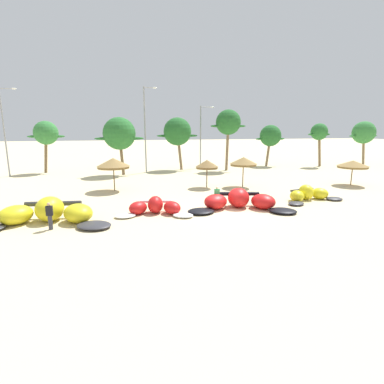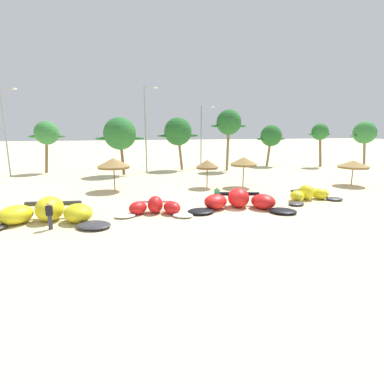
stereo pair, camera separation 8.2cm
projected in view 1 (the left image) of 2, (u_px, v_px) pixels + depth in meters
The scene contains 21 objects.
ground_plane at pixel (219, 210), 21.72m from camera, with size 260.00×260.00×0.00m, color beige.
kite_far_left at pixel (47, 214), 18.69m from camera, with size 8.53×4.47×1.56m.
kite_left at pixel (155, 208), 20.69m from camera, with size 5.39×3.09×1.18m.
kite_left_of_center at pixel (239, 201), 22.04m from camera, with size 7.84×4.55×1.45m.
kite_center at pixel (309, 195), 24.59m from camera, with size 5.51×2.99×1.24m.
beach_umbrella_near_van at pixel (113, 163), 27.99m from camera, with size 3.05×3.05×3.08m.
beach_umbrella_middle at pixel (207, 164), 29.54m from camera, with size 2.23×2.23×2.75m.
beach_umbrella_near_palms at pixel (243, 161), 29.83m from camera, with size 2.68×2.68×2.99m.
beach_umbrella_outermost at pixel (353, 164), 30.81m from camera, with size 3.09×3.09×2.56m.
person_near_kites at pixel (50, 216), 17.42m from camera, with size 0.36×0.24×1.62m.
person_by_umbrellas at pixel (217, 197), 22.23m from camera, with size 0.36×0.24×1.62m.
palm_leftmost at pixel (46, 133), 38.89m from camera, with size 4.56×3.04×6.70m.
palm_left at pixel (119, 134), 37.08m from camera, with size 5.97×3.98×7.12m.
palm_left_of_gap at pixel (177, 132), 41.70m from camera, with size 5.75×3.84×7.23m.
palm_center_left at pixel (228, 123), 40.88m from camera, with size 5.09×3.39×8.25m.
palm_center_right at pixel (270, 136), 46.27m from camera, with size 4.86×3.24×6.26m.
palm_right_of_gap at pixel (319, 133), 45.31m from camera, with size 3.74×2.49×6.49m.
palm_right at pixel (364, 133), 46.79m from camera, with size 5.14×3.43×6.82m.
lamppost_west at pixel (5, 128), 35.68m from camera, with size 1.95×0.24×10.43m.
lamppost_west_center at pixel (146, 126), 38.87m from camera, with size 1.77×0.24×10.93m.
lamppost_east_center at pixel (202, 133), 43.89m from camera, with size 2.09×0.24×8.91m.
Camera 1 is at (-6.86, -19.92, 5.80)m, focal length 28.24 mm.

